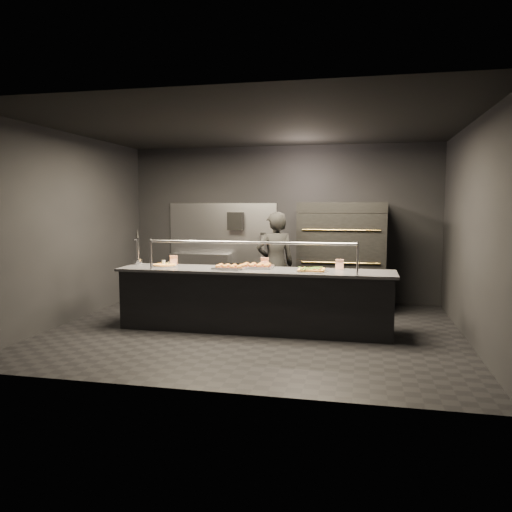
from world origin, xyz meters
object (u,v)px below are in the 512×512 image
object	(u,v)px
round_pizza	(164,265)
trash_bin	(261,284)
slider_tray_b	(256,266)
square_pizza	(311,270)
pizza_oven	(342,255)
fire_extinguisher	(263,246)
beer_tap	(138,254)
worker	(275,264)
prep_shelf	(201,276)
towel_dispenser	(236,221)
service_counter	(254,300)
slider_tray_a	(230,267)

from	to	relation	value
round_pizza	trash_bin	world-z (taller)	round_pizza
round_pizza	slider_tray_b	distance (m)	1.45
square_pizza	pizza_oven	bearing A→B (deg)	79.76
fire_extinguisher	slider_tray_b	distance (m)	2.28
beer_tap	worker	size ratio (longest dim) A/B	0.32
prep_shelf	towel_dispenser	world-z (taller)	towel_dispenser
prep_shelf	trash_bin	world-z (taller)	prep_shelf
service_counter	slider_tray_b	distance (m)	0.51
pizza_oven	fire_extinguisher	xyz separation A→B (m)	(-1.55, 0.50, 0.09)
square_pizza	towel_dispenser	bearing A→B (deg)	125.78
prep_shelf	worker	bearing A→B (deg)	-36.97
round_pizza	prep_shelf	bearing A→B (deg)	93.84
worker	fire_extinguisher	bearing A→B (deg)	-93.26
beer_tap	slider_tray_a	world-z (taller)	beer_tap
slider_tray_b	trash_bin	world-z (taller)	slider_tray_b
service_counter	fire_extinguisher	bearing A→B (deg)	98.30
pizza_oven	slider_tray_b	distance (m)	2.12
service_counter	worker	distance (m)	1.10
service_counter	slider_tray_a	size ratio (longest dim) A/B	7.70
fire_extinguisher	worker	xyz separation A→B (m)	(0.49, -1.39, -0.18)
beer_tap	worker	xyz separation A→B (m)	(2.09, 0.81, -0.20)
pizza_oven	prep_shelf	bearing A→B (deg)	171.46
pizza_oven	slider_tray_a	xyz separation A→B (m)	(-1.56, -1.96, -0.02)
pizza_oven	square_pizza	distance (m)	1.97
beer_tap	round_pizza	distance (m)	0.53
fire_extinguisher	pizza_oven	bearing A→B (deg)	-17.89
beer_tap	round_pizza	bearing A→B (deg)	-12.97
pizza_oven	beer_tap	distance (m)	3.58
towel_dispenser	worker	bearing A→B (deg)	-53.01
service_counter	slider_tray_b	xyz separation A→B (m)	(-0.00, 0.15, 0.49)
service_counter	slider_tray_a	world-z (taller)	service_counter
pizza_oven	slider_tray_b	bearing A→B (deg)	-124.45
beer_tap	square_pizza	world-z (taller)	beer_tap
fire_extinguisher	slider_tray_b	bearing A→B (deg)	-81.17
worker	service_counter	bearing A→B (deg)	59.57
prep_shelf	trash_bin	xyz separation A→B (m)	(1.26, -0.13, -0.10)
beer_tap	slider_tray_a	size ratio (longest dim) A/B	1.07
prep_shelf	square_pizza	bearing A→B (deg)	-43.90
trash_bin	worker	world-z (taller)	worker
round_pizza	towel_dispenser	bearing A→B (deg)	76.59
slider_tray_a	worker	distance (m)	1.18
pizza_oven	beer_tap	xyz separation A→B (m)	(-3.15, -1.70, 0.12)
service_counter	square_pizza	xyz separation A→B (m)	(0.85, -0.04, 0.47)
towel_dispenser	beer_tap	bearing A→B (deg)	-115.60
pizza_oven	round_pizza	size ratio (longest dim) A/B	4.72
beer_tap	prep_shelf	bearing A→B (deg)	80.63
service_counter	beer_tap	bearing A→B (deg)	174.16
slider_tray_a	worker	world-z (taller)	worker
fire_extinguisher	trash_bin	bearing A→B (deg)	-88.56
towel_dispenser	worker	xyz separation A→B (m)	(1.04, -1.38, -0.67)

